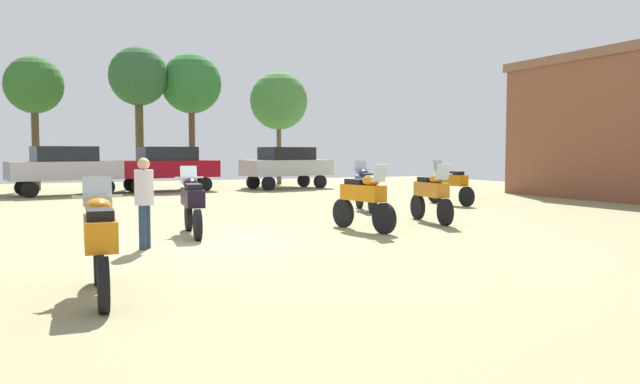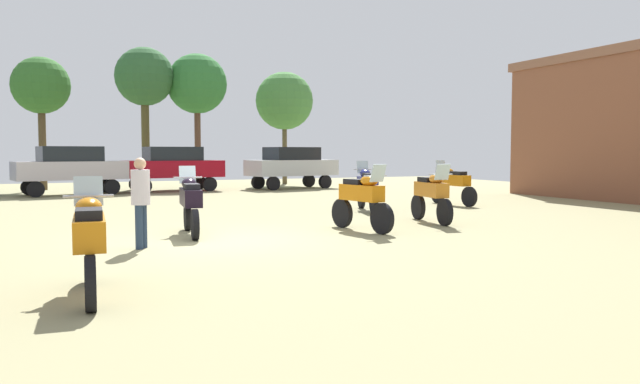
{
  "view_description": "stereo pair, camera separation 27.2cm",
  "coord_description": "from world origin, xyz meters",
  "px_view_note": "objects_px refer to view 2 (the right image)",
  "views": [
    {
      "loc": [
        -3.21,
        -12.08,
        1.8
      ],
      "look_at": [
        3.38,
        2.44,
        0.76
      ],
      "focal_mm": 34.64,
      "sensor_mm": 36.0,
      "label": 1
    },
    {
      "loc": [
        -2.96,
        -12.19,
        1.8
      ],
      "look_at": [
        3.38,
        2.44,
        0.76
      ],
      "focal_mm": 34.64,
      "sensor_mm": 36.0,
      "label": 2
    }
  ],
  "objects_px": {
    "motorcycle_1": "(362,198)",
    "tree_1": "(197,85)",
    "motorcycle_2": "(191,201)",
    "person_2": "(141,196)",
    "car_1": "(70,167)",
    "car_3": "(292,164)",
    "tree_2": "(144,78)",
    "tree_3": "(284,101)",
    "motorcycle_4": "(453,183)",
    "car_5": "(173,165)",
    "tree_6": "(41,87)",
    "motorcycle_3": "(89,238)",
    "motorcycle_7": "(367,186)",
    "motorcycle_10": "(431,194)"
  },
  "relations": [
    {
      "from": "motorcycle_2",
      "to": "tree_1",
      "type": "bearing_deg",
      "value": 83.23
    },
    {
      "from": "motorcycle_1",
      "to": "person_2",
      "type": "relative_size",
      "value": 1.27
    },
    {
      "from": "tree_2",
      "to": "tree_3",
      "type": "height_order",
      "value": "tree_2"
    },
    {
      "from": "tree_1",
      "to": "car_3",
      "type": "bearing_deg",
      "value": -46.56
    },
    {
      "from": "motorcycle_2",
      "to": "tree_2",
      "type": "xyz_separation_m",
      "value": [
        1.58,
        18.55,
        4.68
      ]
    },
    {
      "from": "tree_2",
      "to": "tree_6",
      "type": "height_order",
      "value": "tree_2"
    },
    {
      "from": "motorcycle_1",
      "to": "motorcycle_7",
      "type": "bearing_deg",
      "value": -130.07
    },
    {
      "from": "motorcycle_2",
      "to": "tree_2",
      "type": "bearing_deg",
      "value": 91.08
    },
    {
      "from": "motorcycle_2",
      "to": "person_2",
      "type": "bearing_deg",
      "value": -122.83
    },
    {
      "from": "tree_1",
      "to": "motorcycle_10",
      "type": "bearing_deg",
      "value": -84.46
    },
    {
      "from": "motorcycle_3",
      "to": "tree_3",
      "type": "xyz_separation_m",
      "value": [
        11.36,
        24.02,
        3.83
      ]
    },
    {
      "from": "motorcycle_1",
      "to": "tree_3",
      "type": "bearing_deg",
      "value": -116.21
    },
    {
      "from": "motorcycle_3",
      "to": "tree_2",
      "type": "bearing_deg",
      "value": 83.56
    },
    {
      "from": "person_2",
      "to": "motorcycle_4",
      "type": "bearing_deg",
      "value": 149.55
    },
    {
      "from": "car_1",
      "to": "motorcycle_1",
      "type": "bearing_deg",
      "value": -170.12
    },
    {
      "from": "tree_1",
      "to": "car_1",
      "type": "bearing_deg",
      "value": -144.78
    },
    {
      "from": "motorcycle_10",
      "to": "car_1",
      "type": "bearing_deg",
      "value": -53.34
    },
    {
      "from": "car_1",
      "to": "car_3",
      "type": "xyz_separation_m",
      "value": [
        9.93,
        0.49,
        0.0
      ]
    },
    {
      "from": "tree_2",
      "to": "tree_3",
      "type": "xyz_separation_m",
      "value": [
        7.49,
        0.33,
        -0.86
      ]
    },
    {
      "from": "motorcycle_2",
      "to": "car_5",
      "type": "relative_size",
      "value": 0.5
    },
    {
      "from": "motorcycle_2",
      "to": "motorcycle_3",
      "type": "bearing_deg",
      "value": -108.07
    },
    {
      "from": "tree_1",
      "to": "tree_2",
      "type": "bearing_deg",
      "value": -178.74
    },
    {
      "from": "motorcycle_1",
      "to": "tree_1",
      "type": "distance_m",
      "value": 19.99
    },
    {
      "from": "motorcycle_2",
      "to": "person_2",
      "type": "distance_m",
      "value": 1.97
    },
    {
      "from": "car_3",
      "to": "tree_1",
      "type": "relative_size",
      "value": 0.67
    },
    {
      "from": "car_1",
      "to": "car_3",
      "type": "height_order",
      "value": "same"
    },
    {
      "from": "motorcycle_2",
      "to": "car_5",
      "type": "height_order",
      "value": "car_5"
    },
    {
      "from": "tree_1",
      "to": "motorcycle_3",
      "type": "bearing_deg",
      "value": -105.29
    },
    {
      "from": "motorcycle_2",
      "to": "motorcycle_4",
      "type": "bearing_deg",
      "value": 28.52
    },
    {
      "from": "tree_1",
      "to": "tree_2",
      "type": "height_order",
      "value": "tree_2"
    },
    {
      "from": "car_3",
      "to": "tree_6",
      "type": "distance_m",
      "value": 12.11
    },
    {
      "from": "motorcycle_2",
      "to": "motorcycle_10",
      "type": "xyz_separation_m",
      "value": [
        6.02,
        -0.11,
        0.01
      ]
    },
    {
      "from": "motorcycle_4",
      "to": "tree_6",
      "type": "height_order",
      "value": "tree_6"
    },
    {
      "from": "car_5",
      "to": "tree_6",
      "type": "relative_size",
      "value": 0.73
    },
    {
      "from": "motorcycle_3",
      "to": "car_5",
      "type": "relative_size",
      "value": 0.48
    },
    {
      "from": "motorcycle_7",
      "to": "car_5",
      "type": "height_order",
      "value": "car_5"
    },
    {
      "from": "motorcycle_4",
      "to": "motorcycle_7",
      "type": "bearing_deg",
      "value": -173.33
    },
    {
      "from": "motorcycle_2",
      "to": "motorcycle_10",
      "type": "height_order",
      "value": "motorcycle_10"
    },
    {
      "from": "motorcycle_4",
      "to": "tree_2",
      "type": "bearing_deg",
      "value": 115.32
    },
    {
      "from": "motorcycle_4",
      "to": "tree_1",
      "type": "relative_size",
      "value": 0.34
    },
    {
      "from": "car_3",
      "to": "person_2",
      "type": "height_order",
      "value": "car_3"
    },
    {
      "from": "person_2",
      "to": "tree_1",
      "type": "relative_size",
      "value": 0.25
    },
    {
      "from": "person_2",
      "to": "motorcycle_2",
      "type": "bearing_deg",
      "value": 173.77
    },
    {
      "from": "tree_1",
      "to": "tree_2",
      "type": "xyz_separation_m",
      "value": [
        -2.62,
        -0.06,
        0.19
      ]
    },
    {
      "from": "tree_6",
      "to": "tree_1",
      "type": "bearing_deg",
      "value": 2.85
    },
    {
      "from": "car_5",
      "to": "person_2",
      "type": "bearing_deg",
      "value": 162.2
    },
    {
      "from": "motorcycle_4",
      "to": "car_5",
      "type": "bearing_deg",
      "value": 120.44
    },
    {
      "from": "person_2",
      "to": "tree_6",
      "type": "xyz_separation_m",
      "value": [
        -1.88,
        19.77,
        3.79
      ]
    },
    {
      "from": "motorcycle_1",
      "to": "tree_3",
      "type": "height_order",
      "value": "tree_3"
    },
    {
      "from": "motorcycle_10",
      "to": "tree_6",
      "type": "bearing_deg",
      "value": -56.23
    }
  ]
}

